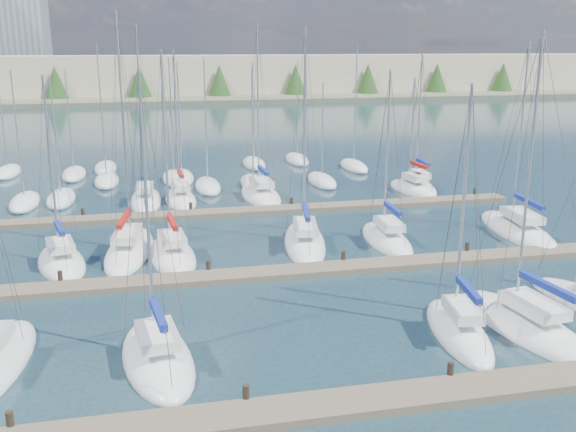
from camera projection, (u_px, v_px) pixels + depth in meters
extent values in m
plane|color=#233B46|center=(207.00, 152.00, 77.94)|extent=(400.00, 400.00, 0.00)
cube|color=#6B5E4C|center=(359.00, 403.00, 23.22)|extent=(44.00, 1.80, 0.35)
cylinder|color=#2D261C|center=(11.00, 426.00, 21.54)|extent=(0.26, 0.26, 1.10)
cylinder|color=#2D261C|center=(246.00, 399.00, 23.20)|extent=(0.26, 0.26, 1.10)
cylinder|color=#2D261C|center=(450.00, 375.00, 24.86)|extent=(0.26, 0.26, 1.10)
cube|color=#6B5E4C|center=(280.00, 272.00, 36.42)|extent=(44.00, 1.80, 0.35)
cylinder|color=#2D261C|center=(61.00, 281.00, 34.74)|extent=(0.26, 0.26, 1.10)
cylinder|color=#2D261C|center=(208.00, 270.00, 36.40)|extent=(0.26, 0.26, 1.10)
cylinder|color=#2D261C|center=(343.00, 260.00, 38.06)|extent=(0.26, 0.26, 1.10)
cylinder|color=#2D261C|center=(467.00, 251.00, 39.72)|extent=(0.26, 0.26, 1.10)
cube|color=#6B5E4C|center=(244.00, 211.00, 49.62)|extent=(44.00, 1.80, 0.35)
cylinder|color=#2D261C|center=(83.00, 215.00, 47.94)|extent=(0.26, 0.26, 1.10)
cylinder|color=#2D261C|center=(191.00, 209.00, 49.60)|extent=(0.26, 0.26, 1.10)
cylinder|color=#2D261C|center=(291.00, 204.00, 51.26)|extent=(0.26, 0.26, 1.10)
cylinder|color=#2D261C|center=(386.00, 199.00, 52.92)|extent=(0.26, 0.26, 1.10)
cylinder|color=#2D261C|center=(474.00, 194.00, 54.58)|extent=(0.26, 0.26, 1.10)
ellipsoid|color=white|center=(158.00, 360.00, 26.52)|extent=(3.73, 7.75, 1.60)
cube|color=silver|center=(157.00, 335.00, 25.84)|extent=(1.86, 2.79, 0.50)
cylinder|color=#9EA0A5|center=(147.00, 207.00, 25.39)|extent=(0.14, 0.14, 10.73)
cylinder|color=#9EA0A5|center=(158.00, 317.00, 25.03)|extent=(0.51, 3.12, 0.10)
cube|color=navy|center=(158.00, 314.00, 25.00)|extent=(0.67, 2.89, 0.30)
ellipsoid|color=white|center=(181.00, 201.00, 53.41)|extent=(2.84, 6.99, 1.60)
cube|color=silver|center=(180.00, 186.00, 52.76)|extent=(1.49, 2.47, 0.50)
cylinder|color=#9EA0A5|center=(176.00, 120.00, 52.19)|extent=(0.14, 0.14, 11.23)
cylinder|color=#9EA0A5|center=(180.00, 175.00, 51.97)|extent=(0.25, 2.89, 0.10)
cube|color=maroon|center=(180.00, 174.00, 51.94)|extent=(0.43, 2.67, 0.30)
ellipsoid|color=white|center=(458.00, 333.00, 29.00)|extent=(3.34, 7.35, 1.60)
cube|color=black|center=(458.00, 333.00, 29.00)|extent=(1.69, 3.54, 0.12)
cube|color=silver|center=(463.00, 310.00, 28.32)|extent=(1.61, 2.65, 0.50)
cylinder|color=#9EA0A5|center=(464.00, 200.00, 27.97)|extent=(0.14, 0.14, 10.02)
cylinder|color=#9EA0A5|center=(469.00, 292.00, 27.50)|extent=(0.59, 2.95, 0.10)
cube|color=navy|center=(469.00, 290.00, 27.47)|extent=(0.74, 2.75, 0.30)
ellipsoid|color=white|center=(62.00, 264.00, 38.05)|extent=(4.08, 7.27, 1.60)
cube|color=black|center=(62.00, 264.00, 38.05)|extent=(2.06, 3.51, 0.12)
cube|color=silver|center=(60.00, 245.00, 37.42)|extent=(1.94, 2.66, 0.50)
cylinder|color=#9EA0A5|center=(51.00, 163.00, 36.96)|extent=(0.14, 0.14, 9.94)
cylinder|color=#9EA0A5|center=(60.00, 230.00, 36.66)|extent=(0.74, 2.83, 0.10)
cube|color=navy|center=(59.00, 228.00, 36.63)|extent=(0.88, 2.65, 0.30)
ellipsoid|color=white|center=(386.00, 241.00, 42.52)|extent=(2.99, 7.89, 1.60)
cube|color=black|center=(386.00, 241.00, 42.52)|extent=(1.54, 3.79, 0.12)
cube|color=silver|center=(389.00, 224.00, 41.81)|extent=(1.55, 2.79, 0.50)
cylinder|color=#9EA0A5|center=(387.00, 149.00, 41.52)|extent=(0.14, 0.14, 10.05)
cylinder|color=#9EA0A5|center=(393.00, 211.00, 40.94)|extent=(0.29, 3.25, 0.10)
cube|color=navy|center=(393.00, 209.00, 40.91)|extent=(0.48, 3.01, 0.30)
ellipsoid|color=white|center=(418.00, 187.00, 58.49)|extent=(2.79, 7.77, 1.60)
cube|color=black|center=(418.00, 187.00, 58.49)|extent=(1.43, 3.74, 0.12)
cube|color=silver|center=(420.00, 174.00, 57.79)|extent=(1.42, 2.75, 0.50)
cylinder|color=#9EA0A5|center=(419.00, 115.00, 57.39)|extent=(0.14, 0.14, 10.81)
cylinder|color=#9EA0A5|center=(423.00, 164.00, 56.93)|extent=(0.34, 3.20, 0.10)
cube|color=navy|center=(423.00, 162.00, 56.90)|extent=(0.52, 2.96, 0.30)
ellipsoid|color=white|center=(412.00, 191.00, 57.08)|extent=(3.16, 7.34, 1.60)
cube|color=silver|center=(415.00, 177.00, 56.41)|extent=(1.61, 2.61, 0.50)
cylinder|color=#9EA0A5|center=(412.00, 129.00, 56.19)|extent=(0.14, 0.14, 8.78)
cylinder|color=#9EA0A5|center=(419.00, 166.00, 55.61)|extent=(0.37, 3.00, 0.10)
cube|color=maroon|center=(419.00, 165.00, 55.58)|extent=(0.55, 2.78, 0.30)
ellipsoid|color=white|center=(305.00, 243.00, 42.01)|extent=(4.35, 10.02, 1.60)
cube|color=maroon|center=(305.00, 243.00, 42.01)|extent=(2.19, 4.83, 0.12)
cube|color=silver|center=(305.00, 226.00, 41.21)|extent=(2.04, 3.60, 0.50)
cylinder|color=#9EA0A5|center=(305.00, 129.00, 40.83)|extent=(0.14, 0.14, 12.71)
cylinder|color=#9EA0A5|center=(306.00, 214.00, 40.18)|extent=(0.84, 4.03, 0.10)
cube|color=navy|center=(306.00, 212.00, 40.15)|extent=(0.97, 3.74, 0.30)
ellipsoid|color=white|center=(146.00, 202.00, 53.13)|extent=(2.78, 8.43, 1.60)
cube|color=black|center=(146.00, 202.00, 53.13)|extent=(1.44, 4.05, 0.12)
cube|color=silver|center=(145.00, 187.00, 52.39)|extent=(1.48, 2.97, 0.50)
cylinder|color=#9EA0A5|center=(141.00, 108.00, 51.78)|extent=(0.14, 0.14, 13.14)
cylinder|color=#9EA0A5|center=(144.00, 176.00, 51.49)|extent=(0.21, 3.51, 0.10)
cube|color=navy|center=(144.00, 175.00, 51.46)|extent=(0.40, 3.24, 0.30)
ellipsoid|color=white|center=(517.00, 232.00, 44.65)|extent=(4.10, 10.25, 1.60)
cube|color=silver|center=(522.00, 215.00, 43.84)|extent=(2.05, 3.65, 0.50)
cylinder|color=#9EA0A5|center=(521.00, 130.00, 43.61)|extent=(0.14, 0.14, 11.80)
cylinder|color=#9EA0A5|center=(529.00, 203.00, 42.80)|extent=(0.53, 4.18, 0.10)
cube|color=navy|center=(529.00, 202.00, 42.77)|extent=(0.70, 3.87, 0.30)
ellipsoid|color=white|center=(172.00, 257.00, 39.41)|extent=(3.37, 7.99, 1.60)
cube|color=silver|center=(172.00, 238.00, 38.71)|extent=(1.72, 2.84, 0.50)
cylinder|color=#9EA0A5|center=(166.00, 147.00, 38.24)|extent=(0.14, 0.14, 11.32)
cylinder|color=#9EA0A5|center=(173.00, 224.00, 37.87)|extent=(0.38, 3.27, 0.10)
cube|color=maroon|center=(172.00, 222.00, 37.84)|extent=(0.55, 3.02, 0.30)
ellipsoid|color=white|center=(261.00, 196.00, 55.03)|extent=(3.17, 9.06, 1.60)
cube|color=maroon|center=(261.00, 196.00, 55.03)|extent=(1.64, 4.35, 0.12)
cube|color=silver|center=(262.00, 182.00, 54.26)|extent=(1.71, 3.18, 0.50)
cylinder|color=#9EA0A5|center=(258.00, 105.00, 53.71)|extent=(0.14, 0.14, 13.22)
cylinder|color=#9EA0A5|center=(263.00, 172.00, 53.31)|extent=(0.17, 3.78, 0.10)
cube|color=navy|center=(263.00, 170.00, 53.28)|extent=(0.36, 3.48, 0.30)
ellipsoid|color=white|center=(130.00, 252.00, 40.35)|extent=(3.95, 9.79, 1.60)
cube|color=silver|center=(127.00, 234.00, 39.55)|extent=(1.92, 3.50, 0.50)
cylinder|color=#9EA0A5|center=(123.00, 126.00, 39.05)|extent=(0.14, 0.14, 13.48)
cylinder|color=#9EA0A5|center=(124.00, 221.00, 38.54)|extent=(0.63, 3.97, 0.10)
cube|color=maroon|center=(124.00, 219.00, 38.51)|extent=(0.79, 3.68, 0.30)
ellipsoid|color=white|center=(524.00, 328.00, 29.57)|extent=(3.95, 9.20, 1.60)
cube|color=silver|center=(534.00, 305.00, 28.82)|extent=(1.95, 3.29, 0.50)
cylinder|color=#9EA0A5|center=(529.00, 173.00, 28.35)|extent=(0.14, 0.14, 12.21)
cylinder|color=#9EA0A5|center=(547.00, 289.00, 27.90)|extent=(0.56, 3.73, 0.10)
cube|color=navy|center=(548.00, 286.00, 27.87)|extent=(0.73, 3.45, 0.30)
cylinder|color=#9EA0A5|center=(1.00, 109.00, 62.41)|extent=(0.12, 0.12, 11.20)
ellipsoid|color=white|center=(8.00, 172.00, 64.04)|extent=(2.20, 6.40, 1.40)
cylinder|color=#9EA0A5|center=(179.00, 118.00, 59.96)|extent=(0.12, 0.12, 10.14)
ellipsoid|color=white|center=(182.00, 178.00, 61.45)|extent=(2.20, 6.40, 1.40)
cylinder|color=#9EA0A5|center=(171.00, 117.00, 59.57)|extent=(0.12, 0.12, 10.49)
ellipsoid|color=white|center=(174.00, 179.00, 61.11)|extent=(2.20, 6.40, 1.40)
cylinder|color=#9EA0A5|center=(297.00, 108.00, 69.35)|extent=(0.12, 0.12, 10.06)
ellipsoid|color=white|center=(297.00, 160.00, 70.83)|extent=(2.20, 6.40, 1.40)
cylinder|color=#9EA0A5|center=(69.00, 120.00, 61.59)|extent=(0.12, 0.12, 9.39)
ellipsoid|color=white|center=(74.00, 175.00, 62.98)|extent=(2.20, 6.40, 1.40)
cylinder|color=#9EA0A5|center=(17.00, 134.00, 50.45)|extent=(0.12, 0.12, 9.85)
ellipsoid|color=white|center=(25.00, 203.00, 51.90)|extent=(2.20, 6.40, 1.40)
cylinder|color=#9EA0A5|center=(55.00, 135.00, 51.69)|extent=(0.12, 0.12, 9.30)
ellipsoid|color=white|center=(61.00, 199.00, 53.07)|extent=(2.20, 6.40, 1.40)
cylinder|color=#9EA0A5|center=(356.00, 104.00, 65.33)|extent=(0.12, 0.12, 11.68)
ellipsoid|color=white|center=(354.00, 167.00, 67.02)|extent=(2.20, 6.40, 1.40)
cylinder|color=#9EA0A5|center=(252.00, 124.00, 57.41)|extent=(0.12, 0.12, 9.76)
ellipsoid|color=white|center=(253.00, 184.00, 58.85)|extent=(2.20, 6.40, 1.40)
cylinder|color=#9EA0A5|center=(101.00, 104.00, 64.28)|extent=(0.12, 0.12, 11.95)
ellipsoid|color=white|center=(106.00, 169.00, 66.01)|extent=(2.20, 6.40, 1.40)
cylinder|color=#9EA0A5|center=(323.00, 129.00, 58.68)|extent=(0.12, 0.12, 8.46)
ellipsoid|color=white|center=(322.00, 181.00, 59.95)|extent=(2.20, 6.40, 1.40)
cylinder|color=#9EA0A5|center=(103.00, 131.00, 58.80)|extent=(0.12, 0.12, 8.12)
ellipsoid|color=white|center=(107.00, 181.00, 60.03)|extent=(2.20, 6.40, 1.40)
cylinder|color=#9EA0A5|center=(253.00, 111.00, 66.94)|extent=(0.12, 0.12, 10.00)
ellipsoid|color=white|center=(254.00, 164.00, 68.42)|extent=(2.20, 6.40, 1.40)
cylinder|color=#9EA0A5|center=(206.00, 121.00, 56.11)|extent=(0.12, 0.12, 10.54)
ellipsoid|color=white|center=(208.00, 187.00, 57.66)|extent=(2.20, 6.40, 1.40)
cube|color=#666B51|center=(173.00, 93.00, 162.67)|extent=(400.00, 60.00, 1.00)
cube|color=beige|center=(216.00, 77.00, 154.14)|extent=(200.00, 12.00, 10.00)
cube|color=slate|center=(10.00, 34.00, 164.74)|extent=(18.00, 15.00, 30.00)
cone|color=#284C1E|center=(56.00, 84.00, 140.34)|extent=(6.00, 6.00, 8.00)
cone|color=#284C1E|center=(140.00, 83.00, 144.07)|extent=(6.00, 6.00, 8.00)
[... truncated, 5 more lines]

